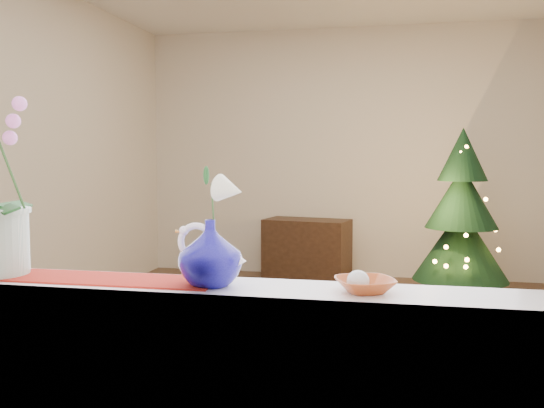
% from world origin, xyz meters
% --- Properties ---
extents(ground, '(5.00, 5.00, 0.00)m').
position_xyz_m(ground, '(0.00, 0.00, 0.00)').
color(ground, '#382117').
rests_on(ground, ground).
extents(wall_back, '(4.50, 0.10, 2.70)m').
position_xyz_m(wall_back, '(0.00, 2.50, 1.35)').
color(wall_back, beige).
rests_on(wall_back, ground).
extents(wall_front, '(4.50, 0.10, 2.70)m').
position_xyz_m(wall_front, '(0.00, -2.50, 1.35)').
color(wall_front, beige).
rests_on(wall_front, ground).
extents(wall_left, '(0.10, 5.00, 2.70)m').
position_xyz_m(wall_left, '(-2.25, 0.00, 1.35)').
color(wall_left, beige).
rests_on(wall_left, ground).
extents(windowsill, '(2.20, 0.26, 0.04)m').
position_xyz_m(windowsill, '(0.00, -2.37, 0.90)').
color(windowsill, white).
rests_on(windowsill, window_apron).
extents(window_frame, '(2.22, 0.06, 1.60)m').
position_xyz_m(window_frame, '(0.00, -2.47, 1.70)').
color(window_frame, white).
rests_on(window_frame, windowsill).
extents(runner, '(0.70, 0.20, 0.01)m').
position_xyz_m(runner, '(-0.38, -2.37, 0.92)').
color(runner, maroon).
rests_on(runner, windowsill).
extents(swan, '(0.23, 0.13, 0.18)m').
position_xyz_m(swan, '(-0.04, -2.39, 1.01)').
color(swan, white).
rests_on(swan, windowsill).
extents(blue_vase, '(0.29, 0.29, 0.24)m').
position_xyz_m(blue_vase, '(-0.04, -2.39, 1.04)').
color(blue_vase, '#0C0864').
rests_on(blue_vase, windowsill).
extents(lily, '(0.13, 0.07, 0.18)m').
position_xyz_m(lily, '(-0.04, -2.39, 1.24)').
color(lily, white).
rests_on(lily, blue_vase).
extents(paperweight, '(0.07, 0.07, 0.07)m').
position_xyz_m(paperweight, '(0.41, -2.39, 0.95)').
color(paperweight, silver).
rests_on(paperweight, windowsill).
extents(amber_dish, '(0.19, 0.19, 0.04)m').
position_xyz_m(amber_dish, '(0.43, -2.38, 0.94)').
color(amber_dish, '#AA461C').
rests_on(amber_dish, windowsill).
extents(xmas_tree, '(1.12, 1.12, 1.57)m').
position_xyz_m(xmas_tree, '(1.09, 1.58, 0.79)').
color(xmas_tree, black).
rests_on(xmas_tree, ground).
extents(side_table, '(0.94, 0.59, 0.65)m').
position_xyz_m(side_table, '(-0.42, 2.12, 0.33)').
color(side_table, black).
rests_on(side_table, ground).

